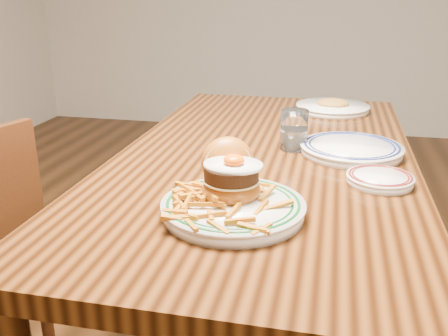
# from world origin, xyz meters

# --- Properties ---
(table) EXTENTS (0.85, 1.60, 0.75)m
(table) POSITION_xyz_m (0.00, 0.00, 0.66)
(table) COLOR black
(table) RESTS_ON floor
(main_plate) EXTENTS (0.31, 0.33, 0.15)m
(main_plate) POSITION_xyz_m (-0.01, -0.43, 0.79)
(main_plate) COLOR white
(main_plate) RESTS_ON table
(side_plate) EXTENTS (0.16, 0.16, 0.03)m
(side_plate) POSITION_xyz_m (0.31, -0.19, 0.76)
(side_plate) COLOR white
(side_plate) RESTS_ON table
(rear_plate) EXTENTS (0.30, 0.30, 0.03)m
(rear_plate) POSITION_xyz_m (0.25, 0.04, 0.77)
(rear_plate) COLOR white
(rear_plate) RESTS_ON table
(water_glass) EXTENTS (0.08, 0.08, 0.12)m
(water_glass) POSITION_xyz_m (0.08, 0.05, 0.80)
(water_glass) COLOR white
(water_glass) RESTS_ON table
(far_plate) EXTENTS (0.28, 0.28, 0.05)m
(far_plate) POSITION_xyz_m (0.18, 0.58, 0.77)
(far_plate) COLOR white
(far_plate) RESTS_ON table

